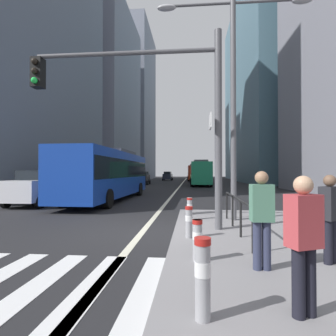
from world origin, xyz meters
TOP-DOWN VIEW (x-y plane):
  - ground_plane at (0.00, 20.00)m, footprint 160.00×160.00m
  - crosswalk_stripes at (-1.00, -4.00)m, footprint 7.65×3.20m
  - lane_centre_line at (0.00, 30.00)m, footprint 0.20×80.00m
  - office_tower_left_near at (-16.00, 14.60)m, footprint 12.48×20.16m
  - office_tower_left_mid at (-16.00, 39.34)m, footprint 12.73×19.81m
  - office_tower_left_far at (-16.00, 62.31)m, footprint 13.23×19.45m
  - office_tower_right_mid at (17.00, 38.07)m, footprint 13.26×20.81m
  - office_tower_right_far at (17.00, 63.65)m, footprint 10.66×18.43m
  - city_bus_blue_oncoming at (-3.84, 8.89)m, footprint 2.85×11.78m
  - sedan_white_oncoming at (-7.08, 6.23)m, footprint 2.07×4.32m
  - city_bus_red_receding at (2.69, 29.10)m, footprint 2.78×11.81m
  - city_bus_red_distant at (2.03, 47.80)m, footprint 2.88×10.62m
  - car_oncoming_mid at (-3.73, 50.17)m, footprint 2.10×4.29m
  - car_receding_near at (3.76, 59.53)m, footprint 2.17×4.51m
  - car_receding_far at (2.19, 38.38)m, footprint 2.11×4.20m
  - car_oncoming_far at (-5.75, 30.81)m, footprint 2.17×4.34m
  - traffic_signal_gantry at (0.34, -0.07)m, footprint 5.98×0.65m
  - street_lamp_post at (3.01, 1.53)m, footprint 5.50×0.32m
  - bollard_front at (1.64, -5.00)m, footprint 0.20×0.20m
  - bollard_left at (1.62, -2.98)m, footprint 0.20×0.20m
  - bollard_right at (1.44, -1.16)m, footprint 0.20×0.20m
  - bollard_back at (1.44, 1.40)m, footprint 0.20×0.20m
  - pedestrian_railing at (2.80, -0.29)m, footprint 0.06×4.24m
  - pedestrian_waiting at (2.74, -3.32)m, footprint 0.39×0.26m
  - pedestrian_walking at (4.10, -2.88)m, footprint 0.45×0.42m
  - pedestrian_far at (2.84, -4.82)m, footprint 0.44×0.37m

SIDE VIEW (x-z plane):
  - ground_plane at x=0.00m, z-range 0.00..0.00m
  - crosswalk_stripes at x=-1.00m, z-range 0.00..0.01m
  - lane_centre_line at x=0.00m, z-range 0.00..0.01m
  - bollard_back at x=1.44m, z-range 0.20..0.99m
  - bollard_left at x=1.62m, z-range 0.20..0.99m
  - bollard_right at x=1.44m, z-range 0.20..1.01m
  - bollard_front at x=1.64m, z-range 0.20..1.15m
  - pedestrian_railing at x=2.80m, z-range 0.38..1.36m
  - car_receding_far at x=2.19m, z-range 0.02..1.96m
  - car_oncoming_mid at x=-3.73m, z-range 0.02..1.96m
  - car_oncoming_far at x=-5.75m, z-range 0.02..1.96m
  - sedan_white_oncoming at x=-7.08m, z-range 0.02..1.96m
  - car_receding_near at x=3.76m, z-range 0.02..1.96m
  - pedestrian_walking at x=4.10m, z-range 0.24..1.89m
  - pedestrian_far at x=2.84m, z-range 0.24..1.91m
  - pedestrian_waiting at x=2.74m, z-range 0.25..1.97m
  - city_bus_red_distant at x=2.03m, z-range 0.13..3.53m
  - city_bus_blue_oncoming at x=-3.84m, z-range 0.14..3.54m
  - city_bus_red_receding at x=2.69m, z-range 0.14..3.54m
  - traffic_signal_gantry at x=0.34m, z-range 1.10..7.10m
  - street_lamp_post at x=3.01m, z-range 1.28..9.28m
  - office_tower_left_mid at x=-16.00m, z-range 0.00..31.17m
  - office_tower_left_near at x=-16.00m, z-range 0.00..35.10m
  - office_tower_right_mid at x=17.00m, z-range 0.00..38.52m
  - office_tower_left_far at x=-16.00m, z-range 0.00..40.05m
  - office_tower_right_far at x=17.00m, z-range 0.00..41.72m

